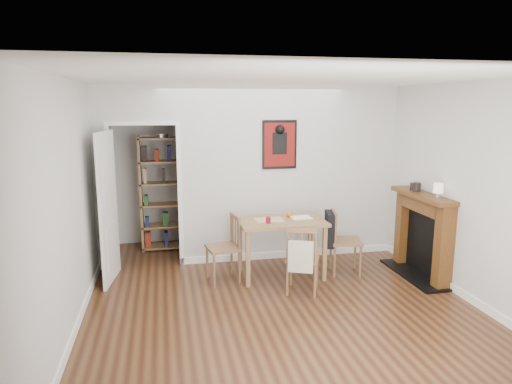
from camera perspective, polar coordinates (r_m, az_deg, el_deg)
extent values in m
plane|color=#55351B|center=(5.82, 2.26, -12.73)|extent=(5.20, 5.20, 0.00)
plane|color=silver|center=(7.95, -2.17, 3.42)|extent=(4.50, 0.00, 4.50)
plane|color=silver|center=(3.06, 14.34, -9.15)|extent=(4.50, 0.00, 4.50)
plane|color=silver|center=(5.36, -21.66, -0.98)|extent=(0.00, 5.20, 5.20)
plane|color=silver|center=(6.36, 22.44, 0.72)|extent=(0.00, 5.20, 5.20)
plane|color=white|center=(5.34, 2.47, 13.75)|extent=(5.20, 5.20, 0.00)
cube|color=silver|center=(6.92, 4.19, 2.28)|extent=(3.35, 0.10, 2.60)
cube|color=silver|center=(6.71, -18.61, 1.47)|extent=(0.25, 0.10, 2.60)
cube|color=silver|center=(6.58, -14.10, 10.51)|extent=(0.90, 0.10, 0.55)
cube|color=white|center=(6.75, -17.67, -0.80)|extent=(0.06, 0.14, 2.05)
cube|color=white|center=(6.71, -9.49, -0.50)|extent=(0.06, 0.14, 2.05)
cube|color=white|center=(7.15, 4.18, -7.74)|extent=(3.35, 0.02, 0.10)
cube|color=white|center=(5.20, -21.70, -15.96)|extent=(0.02, 4.00, 0.10)
cube|color=white|center=(6.22, 24.64, -11.69)|extent=(0.02, 4.00, 0.10)
cube|color=white|center=(6.29, -17.99, -1.87)|extent=(0.15, 0.80, 2.00)
cube|color=black|center=(6.75, 2.95, 5.93)|extent=(0.52, 0.02, 0.72)
cube|color=maroon|center=(6.74, 2.98, 5.92)|extent=(0.46, 0.00, 0.64)
cube|color=#9B7548|center=(6.21, 3.17, -3.68)|extent=(1.16, 0.74, 0.04)
cube|color=#9B7548|center=(5.93, -1.01, -8.39)|extent=(0.05, 0.05, 0.75)
cube|color=#9B7548|center=(6.19, 8.55, -7.66)|extent=(0.05, 0.05, 0.75)
cube|color=#9B7548|center=(6.50, -2.02, -6.63)|extent=(0.05, 0.05, 0.75)
cube|color=#9B7548|center=(6.74, 6.75, -6.06)|extent=(0.05, 0.05, 0.75)
cube|color=black|center=(6.41, 9.12, -4.58)|extent=(0.18, 0.38, 0.47)
cube|color=beige|center=(5.54, 5.65, -7.96)|extent=(0.31, 0.21, 0.38)
cube|color=#9B7548|center=(7.51, -14.18, -0.26)|extent=(0.04, 0.31, 1.85)
cube|color=#9B7548|center=(7.51, -8.55, -0.04)|extent=(0.04, 0.31, 1.85)
cube|color=#9B7548|center=(7.72, -11.12, -6.61)|extent=(0.78, 0.31, 0.03)
cube|color=#9B7548|center=(7.54, -11.31, -1.53)|extent=(0.78, 0.31, 0.03)
cube|color=#9B7548|center=(7.39, -11.62, 6.60)|extent=(0.78, 0.31, 0.03)
cube|color=maroon|center=(7.50, -11.36, -0.15)|extent=(0.68, 0.25, 0.25)
cube|color=brown|center=(6.27, 22.43, -6.46)|extent=(0.20, 0.16, 1.10)
cube|color=brown|center=(7.08, 17.98, -4.24)|extent=(0.20, 0.16, 1.10)
cube|color=brown|center=(6.52, 20.17, -0.41)|extent=(0.30, 1.21, 0.06)
cube|color=brown|center=(6.57, 20.32, -1.51)|extent=(0.20, 0.85, 0.20)
cube|color=black|center=(6.73, 20.45, -6.06)|extent=(0.08, 0.81, 0.88)
cube|color=black|center=(6.80, 19.33, -9.66)|extent=(0.45, 1.25, 0.03)
cylinder|color=maroon|center=(6.02, 1.54, -3.52)|extent=(0.07, 0.07, 0.08)
sphere|color=orange|center=(6.36, 4.12, -2.76)|extent=(0.08, 0.08, 0.08)
cube|color=beige|center=(6.19, 1.67, -3.49)|extent=(0.38, 0.29, 0.00)
cube|color=white|center=(6.32, 5.63, -3.18)|extent=(0.28, 0.21, 0.01)
cylinder|color=silver|center=(6.22, 21.77, -0.42)|extent=(0.06, 0.06, 0.07)
cylinder|color=white|center=(6.21, 21.84, 0.46)|extent=(0.12, 0.12, 0.12)
cylinder|color=black|center=(6.61, 19.48, 0.59)|extent=(0.10, 0.10, 0.13)
cylinder|color=black|center=(6.72, 19.01, 0.68)|extent=(0.08, 0.08, 0.10)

